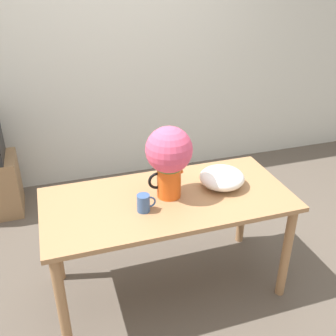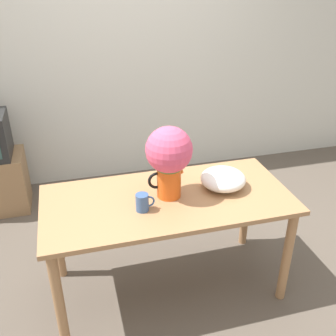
% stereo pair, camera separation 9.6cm
% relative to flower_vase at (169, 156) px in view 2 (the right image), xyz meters
% --- Properties ---
extents(ground_plane, '(12.00, 12.00, 0.00)m').
position_rel_flower_vase_xyz_m(ground_plane, '(-0.00, 0.07, -1.00)').
color(ground_plane, brown).
extents(wall_back, '(8.00, 0.05, 2.60)m').
position_rel_flower_vase_xyz_m(wall_back, '(-0.00, 1.72, 0.30)').
color(wall_back, silver).
rests_on(wall_back, ground_plane).
extents(table, '(1.54, 0.72, 0.72)m').
position_rel_flower_vase_xyz_m(table, '(-0.02, -0.02, -0.37)').
color(table, '#A3754C').
rests_on(table, ground_plane).
extents(flower_vase, '(0.28, 0.28, 0.46)m').
position_rel_flower_vase_xyz_m(flower_vase, '(0.00, 0.00, 0.00)').
color(flower_vase, '#E05619').
rests_on(flower_vase, table).
extents(coffee_mug, '(0.11, 0.08, 0.11)m').
position_rel_flower_vase_xyz_m(coffee_mug, '(-0.19, -0.12, -0.22)').
color(coffee_mug, '#385689').
rests_on(coffee_mug, table).
extents(white_bowl, '(0.29, 0.29, 0.12)m').
position_rel_flower_vase_xyz_m(white_bowl, '(0.36, 0.01, -0.21)').
color(white_bowl, white).
rests_on(white_bowl, table).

